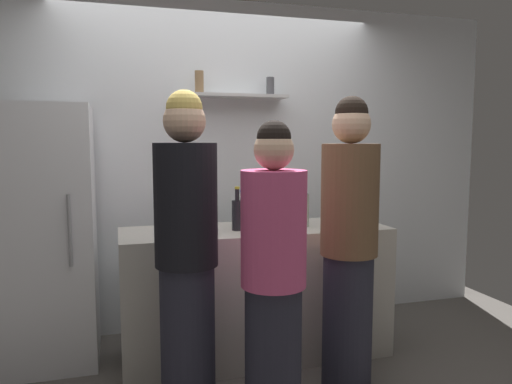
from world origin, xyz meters
The scene contains 13 objects.
back_wall_assembly centered at (0.00, 1.25, 1.30)m, with size 4.80×0.32×2.60m.
refrigerator centered at (-1.26, 0.85, 0.87)m, with size 0.60×0.64×1.74m.
counter centered at (0.11, 0.55, 0.45)m, with size 1.83×0.60×0.91m, color #B7B2A8.
baking_pan centered at (-0.36, 0.49, 0.93)m, with size 0.34×0.24×0.05m, color gray.
utensil_holder centered at (0.78, 0.41, 0.96)m, with size 0.12×0.12×0.21m.
wine_bottle_green_glass centered at (0.60, 0.36, 1.02)m, with size 0.07×0.07×0.30m.
wine_bottle_amber_glass centered at (0.26, 0.74, 1.03)m, with size 0.08×0.08×0.33m.
wine_bottle_pale_glass centered at (0.45, 0.52, 1.03)m, with size 0.07×0.07×0.32m.
wine_bottle_dark_glass centered at (-0.03, 0.51, 1.02)m, with size 0.07×0.07×0.29m.
water_bottle_plastic centered at (0.05, 0.66, 1.02)m, with size 0.08×0.08×0.26m.
person_blonde centered at (-0.45, -0.04, 0.89)m, with size 0.34×0.34×1.77m.
person_brown_jacket centered at (0.51, -0.04, 0.88)m, with size 0.34×0.34×1.77m.
person_pink_top centered at (-0.04, -0.28, 0.79)m, with size 0.34×0.34×1.61m.
Camera 1 is at (-0.81, -2.62, 1.51)m, focal length 34.10 mm.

